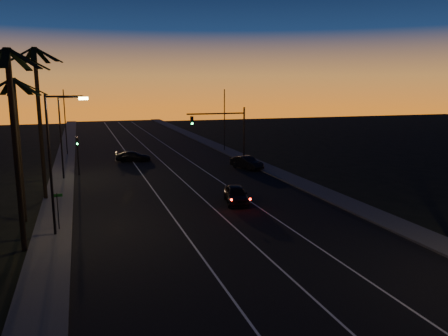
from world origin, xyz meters
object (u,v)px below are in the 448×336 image
object	(u,v)px
lead_car	(236,194)
cross_car	(133,156)
right_car	(247,163)
signal_mast	(225,126)

from	to	relation	value
lead_car	cross_car	size ratio (longest dim) A/B	1.06
lead_car	right_car	bearing A→B (deg)	65.51
signal_mast	right_car	distance (m)	4.99
right_car	lead_car	bearing A→B (deg)	-114.49
signal_mast	cross_car	bearing A→B (deg)	145.05
signal_mast	lead_car	size ratio (longest dim) A/B	1.43
signal_mast	lead_car	distance (m)	17.09
cross_car	signal_mast	bearing A→B (deg)	-34.95
signal_mast	right_car	bearing A→B (deg)	-50.19
signal_mast	lead_car	xyz separation A→B (m)	(-4.41, -16.01, -4.05)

